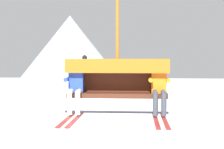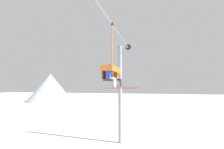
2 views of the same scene
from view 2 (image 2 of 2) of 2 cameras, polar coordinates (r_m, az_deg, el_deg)
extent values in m
cone|color=silver|center=(60.92, -19.55, -4.11)|extent=(14.77, 14.77, 9.04)
cylinder|color=gray|center=(17.07, 2.69, -6.24)|extent=(0.36, 0.36, 9.38)
cylinder|color=gray|center=(17.44, 2.65, 8.83)|extent=(0.16, 1.60, 0.16)
cylinder|color=black|center=(17.31, 5.28, 8.93)|extent=(0.08, 0.56, 0.56)
cylinder|color=gray|center=(10.06, -1.45, 18.08)|extent=(17.39, 0.05, 0.05)
cube|color=#512819|center=(10.41, 0.07, -1.95)|extent=(2.20, 0.48, 0.10)
cube|color=#512819|center=(10.49, -1.42, -0.46)|extent=(2.20, 0.08, 0.45)
cube|color=#D16619|center=(10.46, -0.25, 1.61)|extent=(2.25, 0.68, 0.30)
cylinder|color=black|center=(10.33, 1.80, -3.77)|extent=(2.20, 0.04, 0.04)
cylinder|color=#D16619|center=(10.66, 0.07, 9.32)|extent=(0.07, 0.07, 2.57)
cube|color=black|center=(11.03, 0.07, 16.10)|extent=(0.28, 0.12, 0.12)
cube|color=#2847B7|center=(9.53, -1.10, 0.04)|extent=(0.32, 0.22, 0.52)
sphere|color=silver|center=(9.56, -1.10, 2.19)|extent=(0.22, 0.22, 0.22)
ellipsoid|color=black|center=(9.53, -0.51, 2.21)|extent=(0.17, 0.04, 0.08)
cylinder|color=silver|center=(9.39, -0.24, -1.25)|extent=(0.11, 0.34, 0.11)
cylinder|color=silver|center=(9.56, 0.02, -1.29)|extent=(0.11, 0.34, 0.11)
cylinder|color=silver|center=(9.35, 0.78, -2.71)|extent=(0.11, 0.11, 0.48)
cylinder|color=silver|center=(9.52, 1.01, -2.72)|extent=(0.11, 0.11, 0.48)
cube|color=#B22823|center=(9.29, 2.57, -4.49)|extent=(0.09, 1.70, 0.02)
cube|color=#B22823|center=(9.46, 2.78, -4.47)|extent=(0.09, 1.70, 0.02)
cylinder|color=#2847B7|center=(9.32, -0.50, 0.37)|extent=(0.09, 0.30, 0.09)
cylinder|color=#2847B7|center=(9.74, -0.82, 2.04)|extent=(0.09, 0.09, 0.30)
sphere|color=black|center=(9.76, -0.82, 3.03)|extent=(0.11, 0.11, 0.11)
cube|color=orange|center=(11.30, 1.25, -0.49)|extent=(0.32, 0.22, 0.52)
sphere|color=#284C93|center=(11.32, 1.25, 1.33)|extent=(0.22, 0.22, 0.22)
ellipsoid|color=black|center=(11.30, 1.75, 1.34)|extent=(0.17, 0.04, 0.08)
cylinder|color=#3D424C|center=(11.17, 2.01, -1.58)|extent=(0.11, 0.34, 0.11)
cylinder|color=#3D424C|center=(11.34, 2.19, -1.61)|extent=(0.11, 0.34, 0.11)
cylinder|color=#3D424C|center=(11.13, 2.87, -2.81)|extent=(0.11, 0.11, 0.48)
cylinder|color=#3D424C|center=(11.31, 3.03, -2.82)|extent=(0.11, 0.11, 0.48)
cube|color=#B22823|center=(11.08, 4.39, -4.30)|extent=(0.09, 1.70, 0.02)
cube|color=#B22823|center=(11.26, 4.53, -4.28)|extent=(0.09, 1.70, 0.02)
cylinder|color=orange|center=(11.09, 1.80, -0.22)|extent=(0.09, 0.30, 0.09)
cylinder|color=orange|center=(11.45, 2.18, -0.32)|extent=(0.09, 0.30, 0.09)
camera|label=1|loc=(11.79, 39.30, 2.72)|focal=55.00mm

